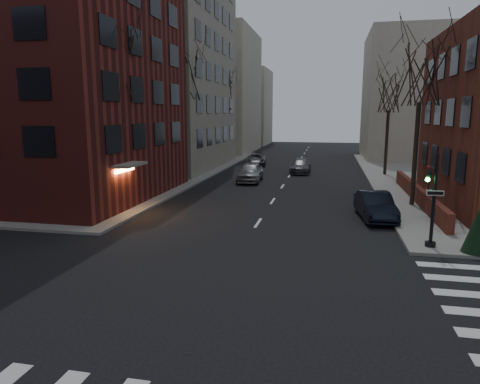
% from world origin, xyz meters
% --- Properties ---
extents(ground, '(160.00, 160.00, 0.00)m').
position_xyz_m(ground, '(0.00, 0.00, 0.00)').
color(ground, black).
rests_on(ground, ground).
extents(sidewalk_far_left, '(44.00, 44.00, 0.15)m').
position_xyz_m(sidewalk_far_left, '(-29.00, 30.00, 0.07)').
color(sidewalk_far_left, gray).
rests_on(sidewalk_far_left, ground).
extents(building_left_brick, '(15.00, 15.00, 18.00)m').
position_xyz_m(building_left_brick, '(-15.50, 16.50, 9.00)').
color(building_left_brick, maroon).
rests_on(building_left_brick, ground).
extents(building_left_tan, '(18.00, 18.00, 28.00)m').
position_xyz_m(building_left_tan, '(-17.00, 34.00, 14.00)').
color(building_left_tan, gray).
rests_on(building_left_tan, ground).
extents(low_wall_right, '(0.35, 16.00, 1.00)m').
position_xyz_m(low_wall_right, '(9.30, 19.00, 0.65)').
color(low_wall_right, maroon).
rests_on(low_wall_right, sidewalk_far_right).
extents(building_distant_la, '(14.00, 16.00, 18.00)m').
position_xyz_m(building_distant_la, '(-15.00, 55.00, 9.00)').
color(building_distant_la, '#B7AD9B').
rests_on(building_distant_la, ground).
extents(building_distant_ra, '(14.00, 14.00, 16.00)m').
position_xyz_m(building_distant_ra, '(15.00, 50.00, 8.00)').
color(building_distant_ra, '#B7AD9B').
rests_on(building_distant_ra, ground).
extents(building_distant_lb, '(10.00, 12.00, 14.00)m').
position_xyz_m(building_distant_lb, '(-13.00, 72.00, 7.00)').
color(building_distant_lb, '#B7AD9B').
rests_on(building_distant_lb, ground).
extents(traffic_signal, '(0.76, 0.44, 4.00)m').
position_xyz_m(traffic_signal, '(7.94, 8.99, 1.91)').
color(traffic_signal, black).
rests_on(traffic_signal, sidewalk_far_right).
extents(tree_left_a, '(4.18, 4.18, 10.26)m').
position_xyz_m(tree_left_a, '(-8.80, 14.00, 8.47)').
color(tree_left_a, '#2D231C').
rests_on(tree_left_a, sidewalk_far_left).
extents(tree_left_b, '(4.40, 4.40, 10.80)m').
position_xyz_m(tree_left_b, '(-8.80, 26.00, 8.91)').
color(tree_left_b, '#2D231C').
rests_on(tree_left_b, sidewalk_far_left).
extents(tree_left_c, '(3.96, 3.96, 9.72)m').
position_xyz_m(tree_left_c, '(-8.80, 40.00, 8.03)').
color(tree_left_c, '#2D231C').
rests_on(tree_left_c, sidewalk_far_left).
extents(tree_right_a, '(3.96, 3.96, 9.72)m').
position_xyz_m(tree_right_a, '(8.80, 18.00, 8.03)').
color(tree_right_a, '#2D231C').
rests_on(tree_right_a, sidewalk_far_right).
extents(tree_right_b, '(3.74, 3.74, 9.18)m').
position_xyz_m(tree_right_b, '(8.80, 32.00, 7.59)').
color(tree_right_b, '#2D231C').
rests_on(tree_right_b, sidewalk_far_right).
extents(streetlamp_near, '(0.36, 0.36, 6.28)m').
position_xyz_m(streetlamp_near, '(-8.20, 22.00, 4.24)').
color(streetlamp_near, black).
rests_on(streetlamp_near, sidewalk_far_left).
extents(streetlamp_far, '(0.36, 0.36, 6.28)m').
position_xyz_m(streetlamp_far, '(-8.20, 42.00, 4.24)').
color(streetlamp_far, black).
rests_on(streetlamp_far, sidewalk_far_left).
extents(parked_sedan, '(2.14, 4.73, 1.51)m').
position_xyz_m(parked_sedan, '(6.20, 14.18, 0.75)').
color(parked_sedan, black).
rests_on(parked_sedan, ground).
extents(car_lane_silver, '(2.15, 4.92, 1.65)m').
position_xyz_m(car_lane_silver, '(-3.02, 26.00, 0.82)').
color(car_lane_silver, gray).
rests_on(car_lane_silver, ground).
extents(car_lane_gray, '(1.93, 4.61, 1.33)m').
position_xyz_m(car_lane_gray, '(0.89, 32.38, 0.66)').
color(car_lane_gray, '#404046').
rests_on(car_lane_gray, ground).
extents(car_lane_far, '(2.72, 4.90, 1.30)m').
position_xyz_m(car_lane_far, '(-4.51, 37.84, 0.65)').
color(car_lane_far, '#414146').
rests_on(car_lane_far, ground).
extents(sandwich_board, '(0.54, 0.67, 0.94)m').
position_xyz_m(sandwich_board, '(9.89, 18.37, 0.62)').
color(sandwich_board, white).
rests_on(sandwich_board, sidewalk_far_right).
extents(evergreen_shrub, '(1.37, 1.37, 1.80)m').
position_xyz_m(evergreen_shrub, '(9.61, 8.50, 1.05)').
color(evergreen_shrub, black).
rests_on(evergreen_shrub, sidewalk_far_right).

